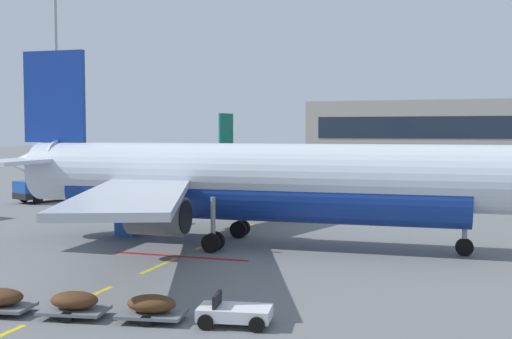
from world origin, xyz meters
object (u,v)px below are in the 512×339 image
Objects in this scene: airliner_foreground at (249,181)px; airliner_far_center at (183,159)px; fuel_service_truck at (53,184)px; baggage_train at (113,305)px; uld_cargo_container at (131,223)px; apron_light_mast_near at (56,36)px.

airliner_foreground reaches higher than airliner_far_center.
fuel_service_truck reaches higher than baggage_train.
uld_cargo_container reaches higher than baggage_train.
airliner_foreground reaches higher than baggage_train.
airliner_far_center is 63.42m from baggage_train.
uld_cargo_container is 37.16m from apron_light_mast_near.
uld_cargo_container is 0.07× the size of apron_light_mast_near.
airliner_foreground is at bearing -7.88° from uld_cargo_container.
apron_light_mast_near is (-31.58, 25.32, 13.60)m from airliner_foreground.
fuel_service_truck is at bearing -57.59° from apron_light_mast_near.
airliner_foreground reaches higher than fuel_service_truck.
airliner_foreground is at bearing -60.51° from airliner_far_center.
uld_cargo_container is (17.57, -15.88, -0.85)m from fuel_service_truck.
baggage_train is at bearing -67.58° from airliner_far_center.
fuel_service_truck is at bearing 128.58° from baggage_train.
airliner_foreground is 9.42m from uld_cargo_container.
baggage_train is at bearing -89.35° from airliner_foreground.
baggage_train is (0.18, -16.17, -3.42)m from airliner_foreground.
airliner_foreground is 42.70m from apron_light_mast_near.
airliner_far_center is 0.94× the size of apron_light_mast_near.
baggage_train is 6.24× the size of uld_cargo_container.
apron_light_mast_near reaches higher than baggage_train.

